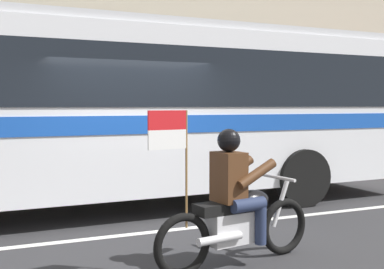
# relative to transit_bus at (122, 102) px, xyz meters

# --- Properties ---
(ground_plane) EXTENTS (60.00, 60.00, 0.00)m
(ground_plane) POSITION_rel_transit_bus_xyz_m (-0.14, -1.19, -1.88)
(ground_plane) COLOR #2B2B2D
(sidewalk_curb) EXTENTS (28.00, 3.80, 0.15)m
(sidewalk_curb) POSITION_rel_transit_bus_xyz_m (-0.14, 3.91, -1.81)
(sidewalk_curb) COLOR #B7B2A8
(sidewalk_curb) RESTS_ON ground_plane
(lane_center_stripe) EXTENTS (26.60, 0.14, 0.01)m
(lane_center_stripe) POSITION_rel_transit_bus_xyz_m (-0.14, -1.79, -1.88)
(lane_center_stripe) COLOR silver
(lane_center_stripe) RESTS_ON ground_plane
(transit_bus) EXTENTS (11.01, 2.81, 3.22)m
(transit_bus) POSITION_rel_transit_bus_xyz_m (0.00, 0.00, 0.00)
(transit_bus) COLOR silver
(transit_bus) RESTS_ON ground_plane
(motorcycle_with_rider) EXTENTS (2.18, 0.71, 1.78)m
(motorcycle_with_rider) POSITION_rel_transit_bus_xyz_m (0.40, -3.49, -1.22)
(motorcycle_with_rider) COLOR black
(motorcycle_with_rider) RESTS_ON ground_plane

